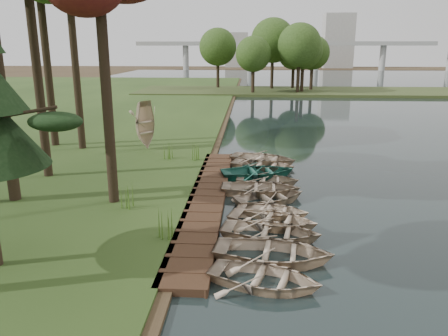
# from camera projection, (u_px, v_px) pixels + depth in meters

# --- Properties ---
(ground) EXTENTS (300.00, 300.00, 0.00)m
(ground) POSITION_uv_depth(u_px,v_px,m) (242.00, 202.00, 19.80)
(ground) COLOR #3D2F1D
(boardwalk) EXTENTS (1.60, 16.00, 0.30)m
(boardwalk) POSITION_uv_depth(u_px,v_px,m) (207.00, 198.00, 19.85)
(boardwalk) COLOR #372215
(boardwalk) RESTS_ON ground
(peninsula) EXTENTS (50.00, 14.00, 0.45)m
(peninsula) POSITION_uv_depth(u_px,v_px,m) (301.00, 92.00, 67.38)
(peninsula) COLOR #35421D
(peninsula) RESTS_ON ground
(far_trees) EXTENTS (45.60, 5.60, 8.80)m
(far_trees) POSITION_uv_depth(u_px,v_px,m) (280.00, 50.00, 65.92)
(far_trees) COLOR black
(far_trees) RESTS_ON peninsula
(bridge) EXTENTS (95.90, 4.00, 8.60)m
(bridge) POSITION_uv_depth(u_px,v_px,m) (291.00, 47.00, 132.65)
(bridge) COLOR #A5A5A0
(bridge) RESTS_ON ground
(building_a) EXTENTS (10.00, 8.00, 18.00)m
(building_a) POSITION_uv_depth(u_px,v_px,m) (338.00, 41.00, 150.35)
(building_a) COLOR #A5A5A0
(building_a) RESTS_ON ground
(building_b) EXTENTS (8.00, 8.00, 12.00)m
(building_b) POSITION_uv_depth(u_px,v_px,m) (237.00, 50.00, 158.00)
(building_b) COLOR #A5A5A0
(building_b) RESTS_ON ground
(rowboat_0) EXTENTS (3.86, 3.22, 0.69)m
(rowboat_0) POSITION_uv_depth(u_px,v_px,m) (265.00, 275.00, 12.66)
(rowboat_0) COLOR #C0A88B
(rowboat_0) RESTS_ON water
(rowboat_1) EXTENTS (4.22, 3.27, 0.81)m
(rowboat_1) POSITION_uv_depth(u_px,v_px,m) (274.00, 250.00, 14.11)
(rowboat_1) COLOR #C0A88B
(rowboat_1) RESTS_ON water
(rowboat_2) EXTENTS (4.03, 3.21, 0.75)m
(rowboat_2) POSITION_uv_depth(u_px,v_px,m) (271.00, 230.00, 15.74)
(rowboat_2) COLOR #C0A88B
(rowboat_2) RESTS_ON water
(rowboat_3) EXTENTS (4.04, 3.37, 0.72)m
(rowboat_3) POSITION_uv_depth(u_px,v_px,m) (273.00, 218.00, 16.88)
(rowboat_3) COLOR #C0A88B
(rowboat_3) RESTS_ON water
(rowboat_4) EXTENTS (3.36, 2.69, 0.62)m
(rowboat_4) POSITION_uv_depth(u_px,v_px,m) (272.00, 209.00, 17.95)
(rowboat_4) COLOR #C0A88B
(rowboat_4) RESTS_ON water
(rowboat_5) EXTENTS (4.01, 3.53, 0.69)m
(rowboat_5) POSITION_uv_depth(u_px,v_px,m) (271.00, 195.00, 19.52)
(rowboat_5) COLOR #C0A88B
(rowboat_5) RESTS_ON water
(rowboat_6) EXTENTS (3.83, 2.80, 0.77)m
(rowboat_6) POSITION_uv_depth(u_px,v_px,m) (261.00, 187.00, 20.60)
(rowboat_6) COLOR #C0A88B
(rowboat_6) RESTS_ON water
(rowboat_7) EXTENTS (3.32, 2.49, 0.66)m
(rowboat_7) POSITION_uv_depth(u_px,v_px,m) (268.00, 179.00, 22.09)
(rowboat_7) COLOR #C0A88B
(rowboat_7) RESTS_ON water
(rowboat_8) EXTENTS (4.51, 3.68, 0.82)m
(rowboat_8) POSITION_uv_depth(u_px,v_px,m) (258.00, 170.00, 23.26)
(rowboat_8) COLOR #2B7865
(rowboat_8) RESTS_ON water
(rowboat_9) EXTENTS (4.26, 3.57, 0.76)m
(rowboat_9) POSITION_uv_depth(u_px,v_px,m) (263.00, 164.00, 24.73)
(rowboat_9) COLOR #C0A88B
(rowboat_9) RESTS_ON water
(rowboat_10) EXTENTS (4.67, 3.98, 0.82)m
(rowboat_10) POSITION_uv_depth(u_px,v_px,m) (263.00, 157.00, 26.03)
(rowboat_10) COLOR #C0A88B
(rowboat_10) RESTS_ON water
(stored_rowboat) EXTENTS (3.91, 3.65, 0.66)m
(stored_rowboat) POSITION_uv_depth(u_px,v_px,m) (146.00, 144.00, 28.76)
(stored_rowboat) COLOR #C0A88B
(stored_rowboat) RESTS_ON bank
(reeds_0) EXTENTS (0.60, 0.60, 0.99)m
(reeds_0) POSITION_uv_depth(u_px,v_px,m) (166.00, 224.00, 15.28)
(reeds_0) COLOR #3F661E
(reeds_0) RESTS_ON bank
(reeds_1) EXTENTS (0.60, 0.60, 1.09)m
(reeds_1) POSITION_uv_depth(u_px,v_px,m) (127.00, 195.00, 18.15)
(reeds_1) COLOR #3F661E
(reeds_1) RESTS_ON bank
(reeds_2) EXTENTS (0.60, 0.60, 1.05)m
(reeds_2) POSITION_uv_depth(u_px,v_px,m) (196.00, 151.00, 25.96)
(reeds_2) COLOR #3F661E
(reeds_2) RESTS_ON bank
(reeds_3) EXTENTS (0.60, 0.60, 1.00)m
(reeds_3) POSITION_uv_depth(u_px,v_px,m) (168.00, 150.00, 26.25)
(reeds_3) COLOR #3F661E
(reeds_3) RESTS_ON bank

